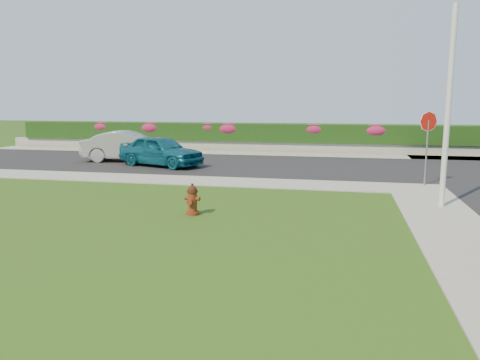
% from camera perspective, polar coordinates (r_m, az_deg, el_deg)
% --- Properties ---
extents(ground, '(120.00, 120.00, 0.00)m').
position_cam_1_polar(ground, '(9.82, -14.55, -9.05)').
color(ground, black).
rests_on(ground, ground).
extents(street_far, '(26.00, 8.00, 0.04)m').
position_cam_1_polar(street_far, '(24.33, -10.32, 2.17)').
color(street_far, black).
rests_on(street_far, ground).
extents(sidewalk_far, '(24.00, 2.00, 0.04)m').
position_cam_1_polar(sidewalk_far, '(20.34, -18.31, 0.41)').
color(sidewalk_far, gray).
rests_on(sidewalk_far, ground).
extents(curb_corner, '(2.00, 2.00, 0.04)m').
position_cam_1_polar(curb_corner, '(17.76, 20.83, -1.01)').
color(curb_corner, gray).
rests_on(curb_corner, ground).
extents(sidewalk_beyond, '(34.00, 2.00, 0.04)m').
position_cam_1_polar(sidewalk_beyond, '(27.95, 1.26, 3.26)').
color(sidewalk_beyond, gray).
rests_on(sidewalk_beyond, ground).
extents(retaining_wall, '(34.00, 0.40, 0.60)m').
position_cam_1_polar(retaining_wall, '(29.39, 1.82, 4.11)').
color(retaining_wall, gray).
rests_on(retaining_wall, ground).
extents(hedge, '(32.00, 0.90, 1.10)m').
position_cam_1_polar(hedge, '(29.42, 1.87, 5.78)').
color(hedge, black).
rests_on(hedge, retaining_wall).
extents(fire_hydrant, '(0.45, 0.42, 0.87)m').
position_cam_1_polar(fire_hydrant, '(12.89, -5.83, -2.45)').
color(fire_hydrant, '#50150C').
rests_on(fire_hydrant, ground).
extents(sedan_teal, '(4.62, 3.08, 1.46)m').
position_cam_1_polar(sedan_teal, '(22.59, -9.64, 3.55)').
color(sedan_teal, '#0D5168').
rests_on(sedan_teal, street_far).
extents(sedan_silver, '(4.87, 2.36, 1.54)m').
position_cam_1_polar(sedan_silver, '(24.78, -13.37, 4.03)').
color(sedan_silver, '#95979C').
rests_on(sedan_silver, street_far).
extents(utility_pole, '(0.16, 0.16, 5.74)m').
position_cam_1_polar(utility_pole, '(14.65, 24.04, 7.91)').
color(utility_pole, silver).
rests_on(utility_pole, ground).
extents(stop_sign, '(0.66, 0.38, 2.74)m').
position_cam_1_polar(stop_sign, '(18.30, 21.93, 5.65)').
color(stop_sign, slate).
rests_on(stop_sign, ground).
extents(flower_clump_a, '(1.38, 0.89, 0.69)m').
position_cam_1_polar(flower_clump_a, '(32.81, -16.42, 6.27)').
color(flower_clump_a, '#C0205A').
rests_on(flower_clump_a, hedge).
extents(flower_clump_b, '(1.52, 0.98, 0.76)m').
position_cam_1_polar(flower_clump_b, '(31.30, -10.79, 6.30)').
color(flower_clump_b, '#C0205A').
rests_on(flower_clump_b, hedge).
extents(flower_clump_c, '(1.24, 0.80, 0.62)m').
position_cam_1_polar(flower_clump_c, '(29.99, -3.84, 6.42)').
color(flower_clump_c, '#C0205A').
rests_on(flower_clump_c, hedge).
extents(flower_clump_d, '(1.53, 0.98, 0.77)m').
position_cam_1_polar(flower_clump_d, '(29.65, -1.35, 6.29)').
color(flower_clump_d, '#C0205A').
rests_on(flower_clump_d, hedge).
extents(flower_clump_e, '(1.42, 0.91, 0.71)m').
position_cam_1_polar(flower_clump_e, '(28.87, 9.02, 6.13)').
color(flower_clump_e, '#C0205A').
rests_on(flower_clump_e, hedge).
extents(flower_clump_f, '(1.54, 0.99, 0.77)m').
position_cam_1_polar(flower_clump_f, '(28.89, 16.20, 5.83)').
color(flower_clump_f, '#C0205A').
rests_on(flower_clump_f, hedge).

